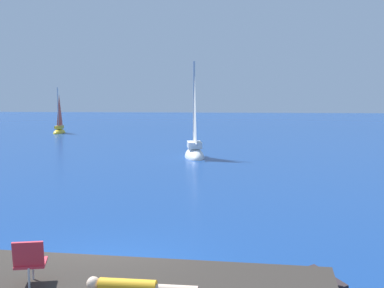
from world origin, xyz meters
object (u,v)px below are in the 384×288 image
(sailboat_near, at_px, (194,152))
(beach_chair, at_px, (30,260))
(person_sunbather, at_px, (136,287))
(sailboat_far, at_px, (59,130))

(sailboat_near, height_order, beach_chair, sailboat_near)
(person_sunbather, bearing_deg, beach_chair, 176.78)
(sailboat_far, xyz_separation_m, beach_chair, (12.83, -38.08, 0.93))
(beach_chair, bearing_deg, sailboat_far, 4.34)
(sailboat_far, height_order, beach_chair, sailboat_far)
(sailboat_near, xyz_separation_m, person_sunbather, (0.93, -22.32, 0.52))
(beach_chair, bearing_deg, person_sunbather, -110.16)
(sailboat_near, relative_size, beach_chair, 7.67)
(sailboat_near, distance_m, sailboat_far, 21.00)
(person_sunbather, distance_m, beach_chair, 1.80)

